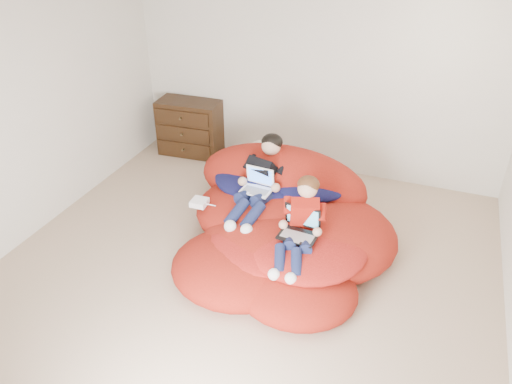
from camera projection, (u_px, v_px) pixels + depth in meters
name	position (u px, v px, depth m)	size (l,w,h in m)	color
room_shell	(243.00, 254.00, 5.04)	(5.10, 5.10, 2.77)	tan
dresser	(190.00, 128.00, 7.29)	(0.93, 0.54, 0.81)	black
beanbag_pile	(283.00, 224.00, 5.43)	(2.48, 2.41, 0.94)	#A61F12
cream_pillow	(264.00, 152.00, 6.13)	(0.44, 0.28, 0.28)	beige
older_boy	(262.00, 176.00, 5.50)	(0.41, 1.19, 0.68)	black
younger_boy	(301.00, 221.00, 4.82)	(0.38, 0.92, 0.70)	#AB190F
laptop_white	(258.00, 184.00, 5.43)	(0.34, 0.28, 0.24)	white
laptop_black	(300.00, 227.00, 4.84)	(0.39, 0.33, 0.27)	black
power_adapter	(199.00, 202.00, 5.50)	(0.17, 0.17, 0.06)	white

